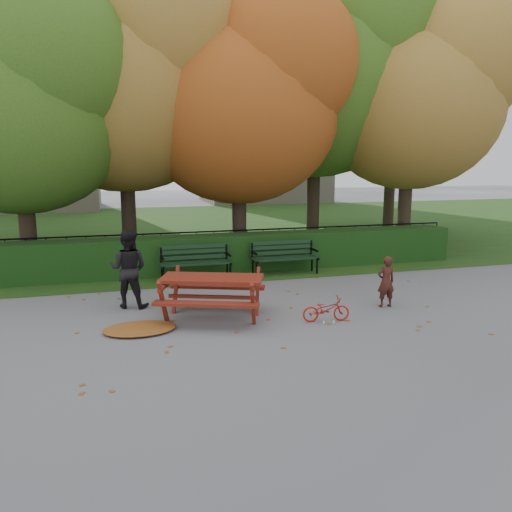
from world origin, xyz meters
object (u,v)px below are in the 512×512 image
object	(u,v)px
tree_b	(135,76)
bench_right	(284,255)
bench_left	(195,259)
picnic_table	(212,286)
tree_g	(404,102)
child	(386,282)
bicycle	(326,309)
tree_c	(252,98)
tree_e	(424,95)
tree_a	(29,100)
adult	(129,269)
tree_d	(330,69)

from	to	relation	value
tree_b	bench_right	size ratio (longest dim) A/B	4.88
bench_left	picnic_table	xyz separation A→B (m)	(-0.22, -3.33, 0.12)
tree_g	picnic_table	world-z (taller)	tree_g
picnic_table	child	world-z (taller)	child
child	bicycle	distance (m)	1.71
tree_g	bench_right	xyz separation A→B (m)	(-7.23, -6.06, -4.85)
bicycle	picnic_table	bearing A→B (deg)	76.83
bench_left	picnic_table	size ratio (longest dim) A/B	0.77
tree_c	child	distance (m)	7.34
tree_e	child	distance (m)	8.49
tree_a	picnic_table	distance (m)	7.46
child	tree_a	bearing A→B (deg)	-36.33
tree_e	tree_b	bearing A→B (deg)	173.79
tree_a	bench_right	size ratio (longest dim) A/B	4.16
tree_b	bicycle	world-z (taller)	tree_b
tree_b	tree_e	world-z (taller)	tree_b
tree_c	picnic_table	xyz separation A→B (m)	(-2.36, -5.59, -4.18)
picnic_table	adult	world-z (taller)	adult
tree_b	bench_left	distance (m)	5.87
tree_d	adult	xyz separation A→B (m)	(-6.90, -5.62, -5.17)
tree_c	bench_right	world-z (taller)	tree_c
bicycle	bench_right	bearing A→B (deg)	-0.23
tree_d	bicycle	xyz separation A→B (m)	(-3.38, -7.65, -5.75)
tree_b	tree_c	xyz separation A→B (m)	(3.28, -0.78, -0.58)
tree_d	bicycle	distance (m)	10.14
bench_right	adult	distance (m)	4.63
picnic_table	bicycle	size ratio (longest dim) A/B	2.61
bench_left	bench_right	bearing A→B (deg)	0.00
tree_d	tree_g	distance (m)	5.16
tree_d	bench_right	bearing A→B (deg)	-128.23
tree_g	bench_left	bearing A→B (deg)	-147.83
tree_g	bench_left	xyz separation A→B (m)	(-9.63, -6.06, -4.85)
tree_g	picnic_table	xyz separation A→B (m)	(-9.86, -9.39, -4.73)
tree_g	tree_c	bearing A→B (deg)	-153.13
child	adult	world-z (taller)	adult
bench_left	adult	distance (m)	2.72
tree_c	picnic_table	size ratio (longest dim) A/B	3.40
tree_b	tree_d	distance (m)	6.37
bench_left	bicycle	xyz separation A→B (m)	(1.80, -4.12, -0.28)
tree_g	tree_a	bearing A→B (deg)	-162.81
bench_right	bicycle	distance (m)	4.17
picnic_table	tree_c	bearing A→B (deg)	88.40
bench_left	bicycle	world-z (taller)	bench_left
tree_e	bench_right	world-z (taller)	tree_e
bench_right	tree_d	bearing A→B (deg)	51.77
tree_c	picnic_table	distance (m)	7.37
bicycle	tree_d	bearing A→B (deg)	-15.79
tree_g	tree_e	bearing A→B (deg)	-114.40
tree_a	tree_d	world-z (taller)	tree_d
tree_c	bicycle	xyz separation A→B (m)	(-0.33, -6.38, -4.59)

